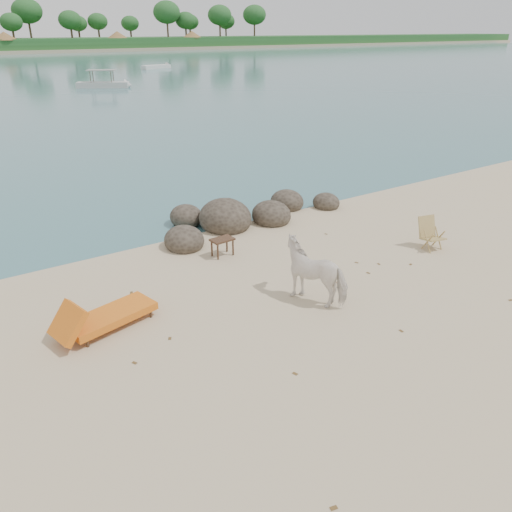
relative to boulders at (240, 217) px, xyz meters
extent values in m
ellipsoid|color=#2F271F|center=(-2.24, -0.72, -0.03)|extent=(1.07, 1.18, 0.80)
ellipsoid|color=#2F271F|center=(-0.54, -0.02, 0.05)|extent=(1.53, 1.69, 1.15)
ellipsoid|color=#2F271F|center=(0.86, -0.42, -0.01)|extent=(1.17, 1.29, 0.88)
ellipsoid|color=#2F271F|center=(2.06, 0.38, -0.03)|extent=(1.06, 1.17, 0.80)
ellipsoid|color=#2F271F|center=(3.16, -0.32, -0.06)|extent=(0.86, 0.94, 0.64)
ellipsoid|color=#2F271F|center=(-1.34, 0.98, -0.04)|extent=(0.98, 1.08, 0.73)
ellipsoid|color=#2F271F|center=(0.26, 1.18, -0.09)|extent=(0.74, 0.81, 0.55)
imported|color=white|center=(-1.09, -4.86, 0.45)|extent=(1.34, 1.73, 1.33)
plane|color=brown|center=(1.58, -2.16, -0.21)|extent=(0.13, 0.13, 0.00)
plane|color=brown|center=(1.35, -4.43, -0.21)|extent=(0.12, 0.12, 0.00)
plane|color=brown|center=(-0.19, -4.11, -0.21)|extent=(0.14, 0.14, 0.00)
plane|color=brown|center=(2.01, -4.89, -0.21)|extent=(0.12, 0.12, 0.00)
plane|color=brown|center=(0.77, -4.65, -0.21)|extent=(0.12, 0.12, 0.00)
plane|color=brown|center=(-0.54, -6.84, -0.21)|extent=(0.11, 0.11, 0.00)
plane|color=brown|center=(0.95, -4.06, -0.21)|extent=(0.13, 0.13, 0.00)
plane|color=brown|center=(-5.29, -4.92, -0.21)|extent=(0.13, 0.13, 0.00)
plane|color=brown|center=(-0.19, -4.61, -0.21)|extent=(0.13, 0.13, 0.00)
plane|color=brown|center=(-4.44, -4.56, -0.21)|extent=(0.14, 0.14, 0.00)
plane|color=brown|center=(2.40, -7.33, -0.21)|extent=(0.12, 0.12, 0.00)
plane|color=brown|center=(-4.39, -2.40, -0.21)|extent=(0.13, 0.13, 0.00)
plane|color=brown|center=(-0.05, -4.34, -0.21)|extent=(0.13, 0.13, 0.00)
plane|color=brown|center=(-4.31, -9.10, -0.21)|extent=(0.12, 0.12, 0.00)
plane|color=brown|center=(-3.09, -6.74, -0.21)|extent=(0.12, 0.12, 0.00)
camera|label=1|loc=(-7.51, -12.16, 5.24)|focal=35.00mm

